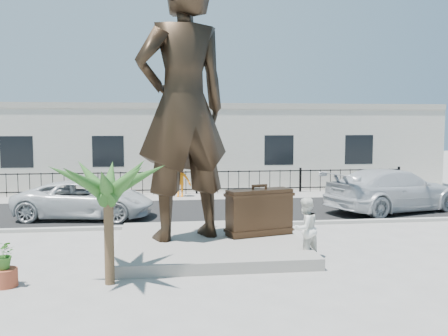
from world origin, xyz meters
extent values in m
plane|color=#9E9991|center=(0.00, 0.00, 0.00)|extent=(100.00, 100.00, 0.00)
cube|color=black|center=(0.00, 8.00, 0.01)|extent=(40.00, 7.00, 0.01)
cube|color=#A5A399|center=(0.00, 4.50, 0.06)|extent=(40.00, 0.25, 0.12)
cube|color=#9E9991|center=(0.00, 12.00, 0.01)|extent=(40.00, 2.50, 0.02)
cube|color=gray|center=(-0.50, 1.50, 0.15)|extent=(5.20, 5.20, 0.30)
cube|color=black|center=(0.00, 12.80, 0.60)|extent=(22.00, 0.10, 1.20)
cube|color=silver|center=(0.00, 17.00, 2.20)|extent=(28.00, 7.00, 4.40)
imported|color=black|center=(-1.23, 1.67, 4.11)|extent=(3.24, 2.67, 7.61)
cube|color=#332215|center=(1.03, 1.78, 0.99)|extent=(2.04, 1.11, 1.37)
imported|color=white|center=(1.92, 0.03, 0.83)|extent=(1.01, 0.94, 1.66)
imported|color=silver|center=(-4.74, 6.77, 0.73)|extent=(5.48, 3.14, 1.44)
imported|color=silver|center=(7.67, 6.63, 0.89)|extent=(6.51, 4.20, 1.75)
imported|color=orange|center=(-0.90, 11.84, 0.87)|extent=(1.21, 0.85, 1.71)
cylinder|color=#9D4329|center=(-5.35, -1.28, 0.20)|extent=(0.56, 0.56, 0.40)
imported|color=#346E24|center=(-5.35, -1.28, 0.73)|extent=(0.67, 0.60, 0.66)
camera|label=1|loc=(-1.93, -12.65, 3.61)|focal=40.00mm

